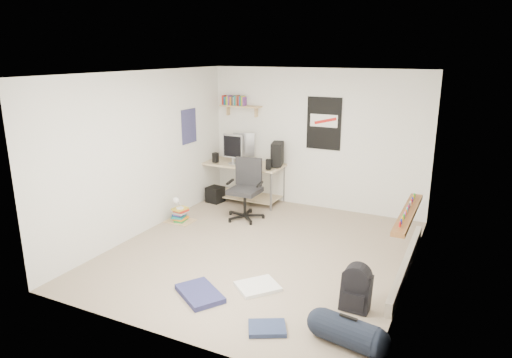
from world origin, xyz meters
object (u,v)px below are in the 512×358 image
at_px(office_chair, 245,191).
at_px(backpack, 356,292).
at_px(book_stack, 180,213).
at_px(desk, 240,182).
at_px(duffel_bag, 347,333).

xyz_separation_m(office_chair, backpack, (2.42, -1.99, -0.29)).
distance_m(backpack, book_stack, 3.62).
xyz_separation_m(desk, book_stack, (-0.38, -1.46, -0.21)).
distance_m(duffel_bag, book_stack, 4.01).
bearing_deg(office_chair, backpack, -48.63).
bearing_deg(desk, book_stack, -112.64).
xyz_separation_m(office_chair, book_stack, (-0.92, -0.60, -0.34)).
bearing_deg(book_stack, desk, 75.54).
relative_size(backpack, book_stack, 0.98).
bearing_deg(duffel_bag, book_stack, 158.79).
bearing_deg(backpack, book_stack, 158.29).
height_order(backpack, duffel_bag, duffel_bag).
distance_m(desk, duffel_bag, 4.68).
bearing_deg(desk, office_chair, -65.93).
bearing_deg(backpack, duffel_bag, -81.43).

